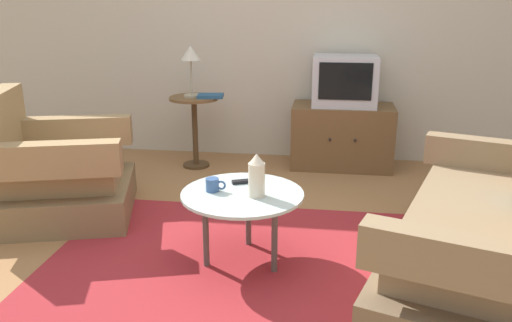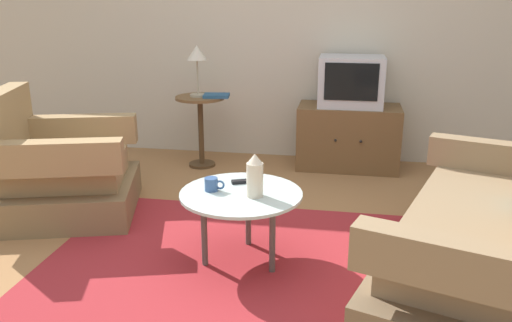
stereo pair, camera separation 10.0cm
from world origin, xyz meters
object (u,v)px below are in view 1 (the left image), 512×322
(vase, at_px, (257,176))
(mug, at_px, (213,185))
(television, at_px, (345,81))
(table_lamp, at_px, (191,57))
(tv_remote_dark, at_px, (244,181))
(tv_stand, at_px, (342,136))
(side_table, at_px, (195,118))
(book, at_px, (211,96))
(coffee_table, at_px, (242,199))
(armchair, at_px, (54,175))
(couch, at_px, (496,235))

(vase, distance_m, mug, 0.28)
(television, xyz_separation_m, mug, (-0.77, -1.94, -0.32))
(table_lamp, xyz_separation_m, tv_remote_dark, (0.73, -1.58, -0.56))
(tv_stand, height_order, table_lamp, table_lamp)
(vase, bearing_deg, side_table, 114.85)
(tv_remote_dark, bearing_deg, tv_stand, 47.61)
(tv_stand, relative_size, book, 3.72)
(coffee_table, distance_m, mug, 0.19)
(coffee_table, height_order, book, book)
(tv_stand, distance_m, vase, 2.05)
(coffee_table, relative_size, television, 1.26)
(armchair, distance_m, table_lamp, 1.59)
(tv_remote_dark, bearing_deg, side_table, 91.42)
(coffee_table, bearing_deg, armchair, 161.44)
(armchair, bearing_deg, vase, 54.73)
(television, bearing_deg, coffee_table, -107.30)
(mug, height_order, book, book)
(mug, xyz_separation_m, tv_remote_dark, (0.15, 0.16, -0.03))
(couch, bearing_deg, book, 65.80)
(television, xyz_separation_m, table_lamp, (-1.35, -0.20, 0.21))
(couch, xyz_separation_m, book, (-1.95, 1.81, 0.36))
(vase, bearing_deg, mug, 170.73)
(side_table, height_order, tv_remote_dark, side_table)
(tv_stand, distance_m, mug, 2.09)
(tv_stand, relative_size, tv_remote_dark, 6.18)
(television, height_order, table_lamp, table_lamp)
(mug, bearing_deg, television, 68.24)
(television, distance_m, mug, 2.11)
(table_lamp, bearing_deg, tv_stand, 8.05)
(tv_stand, height_order, mug, tv_stand)
(vase, relative_size, mug, 2.11)
(table_lamp, bearing_deg, vase, -64.75)
(mug, bearing_deg, couch, -3.30)
(tv_stand, relative_size, table_lamp, 2.02)
(tv_remote_dark, bearing_deg, coffee_table, -106.56)
(table_lamp, bearing_deg, tv_remote_dark, -65.08)
(armchair, xyz_separation_m, tv_remote_dark, (1.42, -0.33, 0.14))
(coffee_table, height_order, television, television)
(couch, relative_size, tv_stand, 2.14)
(coffee_table, distance_m, tv_remote_dark, 0.17)
(tv_stand, xyz_separation_m, book, (-1.18, -0.20, 0.38))
(armchair, bearing_deg, side_table, 134.43)
(side_table, height_order, vase, vase)
(tv_stand, height_order, book, book)
(tv_remote_dark, bearing_deg, television, 47.74)
(vase, relative_size, book, 1.02)
(coffee_table, height_order, vase, vase)
(coffee_table, distance_m, television, 2.07)
(couch, distance_m, side_table, 2.79)
(side_table, relative_size, television, 1.16)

